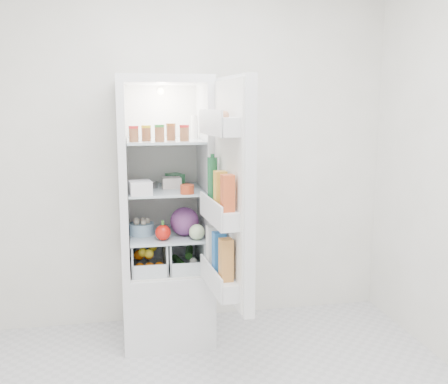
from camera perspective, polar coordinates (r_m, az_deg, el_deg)
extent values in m
cube|color=silver|center=(3.68, -4.05, 4.99)|extent=(3.00, 0.02, 2.60)
cube|color=silver|center=(0.84, 21.91, -12.84)|extent=(3.00, 0.02, 2.60)
cube|color=white|center=(3.63, -6.50, -12.25)|extent=(0.60, 0.60, 0.50)
cube|color=white|center=(3.37, -7.02, 12.57)|extent=(0.60, 0.60, 0.05)
cube|color=white|center=(3.67, -7.10, 2.17)|extent=(0.60, 0.05, 1.25)
cube|color=white|center=(3.39, -11.43, 1.41)|extent=(0.05, 0.60, 1.25)
cube|color=white|center=(3.43, -2.19, 1.69)|extent=(0.05, 0.60, 1.25)
cube|color=white|center=(3.64, -7.06, 2.10)|extent=(0.50, 0.01, 1.25)
sphere|color=white|center=(3.57, -7.23, 11.36)|extent=(0.05, 0.05, 0.05)
cube|color=silver|center=(3.45, -6.62, -4.84)|extent=(0.49, 0.53, 0.01)
cube|color=silver|center=(3.39, -6.73, 0.24)|extent=(0.49, 0.53, 0.02)
cube|color=silver|center=(3.35, -6.84, 5.82)|extent=(0.49, 0.53, 0.02)
cylinder|color=#B21919|center=(3.20, -10.28, 6.45)|extent=(0.06, 0.06, 0.08)
cylinder|color=gold|center=(3.25, -8.88, 6.54)|extent=(0.06, 0.06, 0.08)
cylinder|color=#267226|center=(3.18, -7.37, 6.50)|extent=(0.06, 0.06, 0.08)
cylinder|color=brown|center=(3.28, -6.08, 6.63)|extent=(0.06, 0.06, 0.08)
cylinder|color=#B21919|center=(3.22, -4.54, 6.59)|extent=(0.06, 0.06, 0.08)
cylinder|color=white|center=(3.45, -3.40, 7.45)|extent=(0.06, 0.06, 0.16)
cube|color=silver|center=(3.18, -9.55, 0.47)|extent=(0.15, 0.15, 0.09)
cube|color=silver|center=(3.41, -6.02, 1.08)|extent=(0.13, 0.13, 0.07)
cylinder|color=#B43A1B|center=(3.17, -4.23, 0.31)|extent=(0.10, 0.10, 0.06)
cube|color=#B8B9BD|center=(3.43, -9.23, 0.77)|extent=(0.20, 0.18, 0.04)
cube|color=#43945B|center=(3.57, -5.61, 1.50)|extent=(0.13, 0.16, 0.07)
sphere|color=#501B4B|center=(3.37, -4.53, -3.37)|extent=(0.19, 0.19, 0.19)
sphere|color=red|center=(3.27, -7.00, -4.63)|extent=(0.10, 0.10, 0.10)
cylinder|color=#91BAD9|center=(3.43, -9.40, -4.17)|extent=(0.21, 0.21, 0.08)
sphere|color=beige|center=(3.26, -3.13, -4.59)|extent=(0.10, 0.10, 0.10)
sphere|color=orange|center=(3.38, -9.61, -8.58)|extent=(0.07, 0.07, 0.07)
sphere|color=orange|center=(3.38, -8.50, -8.54)|extent=(0.07, 0.07, 0.07)
sphere|color=orange|center=(3.39, -7.39, -8.50)|extent=(0.07, 0.07, 0.07)
sphere|color=orange|center=(3.48, -9.68, -7.10)|extent=(0.07, 0.07, 0.07)
sphere|color=orange|center=(3.48, -8.61, -7.06)|extent=(0.07, 0.07, 0.07)
sphere|color=yellow|center=(3.41, -9.26, -6.82)|extent=(0.06, 0.06, 0.06)
sphere|color=yellow|center=(3.52, -8.16, -6.27)|extent=(0.06, 0.06, 0.06)
sphere|color=yellow|center=(3.38, -8.55, -6.99)|extent=(0.06, 0.06, 0.06)
cylinder|color=#1B4818|center=(3.51, -5.20, -7.94)|extent=(0.09, 0.21, 0.05)
cylinder|color=#1B4818|center=(3.55, -4.01, -6.87)|extent=(0.08, 0.21, 0.05)
sphere|color=white|center=(3.40, -4.32, -8.53)|extent=(0.05, 0.05, 0.05)
sphere|color=white|center=(3.42, -3.53, -7.90)|extent=(0.05, 0.05, 0.05)
cube|color=white|center=(2.86, 1.17, 0.06)|extent=(0.11, 0.60, 1.30)
cube|color=white|center=(2.85, 0.50, 0.03)|extent=(0.06, 0.56, 1.26)
cube|color=white|center=(2.80, -0.48, 7.57)|extent=(0.15, 0.51, 0.10)
cube|color=white|center=(2.86, -0.47, -2.48)|extent=(0.15, 0.51, 0.10)
cube|color=white|center=(2.97, -0.46, -10.03)|extent=(0.15, 0.51, 0.10)
sphere|color=#A06748|center=(2.68, 0.07, 8.75)|extent=(0.05, 0.05, 0.05)
sphere|color=#A06748|center=(2.76, -0.38, 8.78)|extent=(0.05, 0.05, 0.05)
sphere|color=#A06748|center=(2.83, -0.80, 8.81)|extent=(0.05, 0.05, 0.05)
sphere|color=#A06748|center=(2.91, -1.21, 8.84)|extent=(0.05, 0.05, 0.05)
sphere|color=#A06748|center=(2.99, -1.59, 8.86)|extent=(0.05, 0.05, 0.05)
cylinder|color=#17522D|center=(2.97, -1.32, 1.50)|extent=(0.06, 0.06, 0.26)
cube|color=#F4AF36|center=(2.81, -0.42, 0.38)|extent=(0.07, 0.07, 0.20)
cube|color=#DA5226|center=(2.66, 0.42, -0.14)|extent=(0.07, 0.07, 0.20)
cube|color=white|center=(3.06, -1.29, -6.12)|extent=(0.08, 0.08, 0.24)
cube|color=blue|center=(2.92, -0.57, -6.90)|extent=(0.08, 0.08, 0.24)
cube|color=#DA8B3E|center=(2.78, 0.24, -7.76)|extent=(0.08, 0.08, 0.24)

